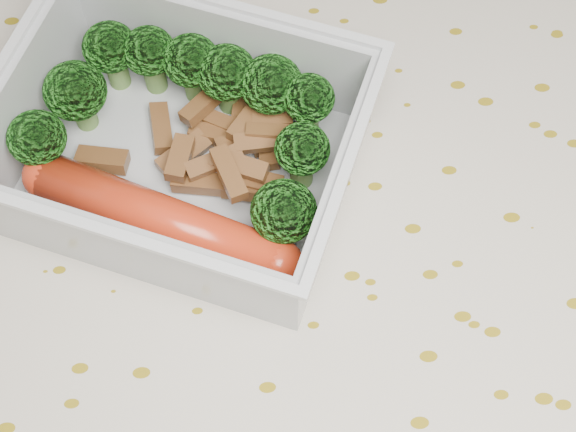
{
  "coord_description": "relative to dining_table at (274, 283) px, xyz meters",
  "views": [
    {
      "loc": [
        -0.0,
        -0.2,
        1.17
      ],
      "look_at": [
        0.01,
        -0.01,
        0.78
      ],
      "focal_mm": 50.0,
      "sensor_mm": 36.0,
      "label": 1
    }
  ],
  "objects": [
    {
      "name": "tablecloth",
      "position": [
        0.0,
        0.0,
        0.05
      ],
      "size": [
        1.46,
        0.96,
        0.19
      ],
      "color": "beige",
      "rests_on": "dining_table"
    },
    {
      "name": "meat_pile",
      "position": [
        -0.03,
        0.05,
        0.11
      ],
      "size": [
        0.14,
        0.09,
        0.03
      ],
      "color": "brown",
      "rests_on": "lunch_container"
    },
    {
      "name": "sausage",
      "position": [
        -0.06,
        -0.0,
        0.11
      ],
      "size": [
        0.15,
        0.09,
        0.03
      ],
      "color": "red",
      "rests_on": "lunch_container"
    },
    {
      "name": "dining_table",
      "position": [
        0.0,
        0.0,
        0.0
      ],
      "size": [
        1.4,
        0.9,
        0.75
      ],
      "color": "brown",
      "rests_on": "ground"
    },
    {
      "name": "broccoli_florets",
      "position": [
        -0.04,
        0.06,
        0.13
      ],
      "size": [
        0.18,
        0.15,
        0.05
      ],
      "color": "#608C3F",
      "rests_on": "lunch_container"
    },
    {
      "name": "lunch_container",
      "position": [
        -0.05,
        0.04,
        0.11
      ],
      "size": [
        0.24,
        0.22,
        0.07
      ],
      "color": "silver",
      "rests_on": "tablecloth"
    }
  ]
}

